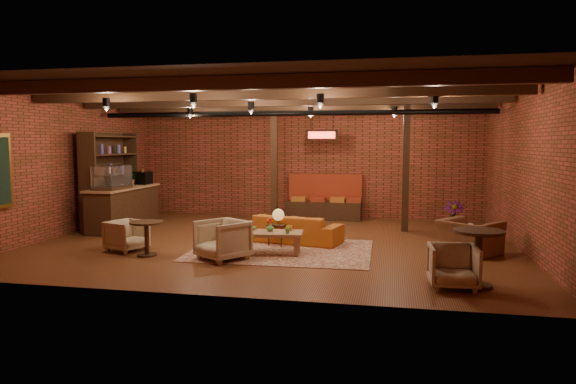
% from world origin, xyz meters
% --- Properties ---
extents(floor, '(10.00, 10.00, 0.00)m').
position_xyz_m(floor, '(0.00, 0.00, 0.00)').
color(floor, '#3E1C0F').
rests_on(floor, ground).
extents(ceiling, '(10.00, 8.00, 0.02)m').
position_xyz_m(ceiling, '(0.00, 0.00, 3.20)').
color(ceiling, black).
rests_on(ceiling, wall_back).
extents(wall_back, '(10.00, 0.02, 3.20)m').
position_xyz_m(wall_back, '(0.00, 4.00, 1.60)').
color(wall_back, brown).
rests_on(wall_back, ground).
extents(wall_front, '(10.00, 0.02, 3.20)m').
position_xyz_m(wall_front, '(0.00, -4.00, 1.60)').
color(wall_front, brown).
rests_on(wall_front, ground).
extents(wall_left, '(0.02, 8.00, 3.20)m').
position_xyz_m(wall_left, '(-5.00, 0.00, 1.60)').
color(wall_left, brown).
rests_on(wall_left, ground).
extents(wall_right, '(0.02, 8.00, 3.20)m').
position_xyz_m(wall_right, '(5.00, 0.00, 1.60)').
color(wall_right, brown).
rests_on(wall_right, ground).
extents(ceiling_beams, '(9.80, 6.40, 0.22)m').
position_xyz_m(ceiling_beams, '(0.00, 0.00, 3.08)').
color(ceiling_beams, black).
rests_on(ceiling_beams, ceiling).
extents(ceiling_pipe, '(9.60, 0.12, 0.12)m').
position_xyz_m(ceiling_pipe, '(0.00, 1.60, 2.85)').
color(ceiling_pipe, black).
rests_on(ceiling_pipe, ceiling).
extents(post_left, '(0.16, 0.16, 3.20)m').
position_xyz_m(post_left, '(-0.60, 2.60, 1.60)').
color(post_left, black).
rests_on(post_left, ground).
extents(post_right, '(0.16, 0.16, 3.20)m').
position_xyz_m(post_right, '(2.80, 2.00, 1.60)').
color(post_right, black).
rests_on(post_right, ground).
extents(service_counter, '(0.80, 2.50, 1.60)m').
position_xyz_m(service_counter, '(-4.10, 1.00, 0.80)').
color(service_counter, black).
rests_on(service_counter, ground).
extents(plant_counter, '(0.35, 0.39, 0.30)m').
position_xyz_m(plant_counter, '(-4.00, 1.20, 1.22)').
color(plant_counter, '#337F33').
rests_on(plant_counter, service_counter).
extents(shelving_hutch, '(0.52, 2.00, 2.40)m').
position_xyz_m(shelving_hutch, '(-4.50, 1.10, 1.20)').
color(shelving_hutch, black).
rests_on(shelving_hutch, ground).
extents(banquette, '(2.10, 0.70, 1.00)m').
position_xyz_m(banquette, '(0.60, 3.55, 0.50)').
color(banquette, maroon).
rests_on(banquette, ground).
extents(service_sign, '(0.86, 0.06, 0.30)m').
position_xyz_m(service_sign, '(0.60, 3.10, 2.35)').
color(service_sign, red).
rests_on(service_sign, ceiling).
extents(ceiling_spotlights, '(6.40, 4.40, 0.28)m').
position_xyz_m(ceiling_spotlights, '(0.00, 0.00, 2.86)').
color(ceiling_spotlights, black).
rests_on(ceiling_spotlights, ceiling).
extents(rug, '(3.57, 2.75, 0.01)m').
position_xyz_m(rug, '(0.35, -0.83, 0.01)').
color(rug, maroon).
rests_on(rug, floor).
extents(sofa, '(2.18, 1.23, 0.60)m').
position_xyz_m(sofa, '(0.41, 0.04, 0.30)').
color(sofa, '#A85217').
rests_on(sofa, floor).
extents(coffee_table, '(1.33, 0.77, 0.69)m').
position_xyz_m(coffee_table, '(0.18, -1.19, 0.39)').
color(coffee_table, olive).
rests_on(coffee_table, floor).
extents(side_table_lamp, '(0.45, 0.45, 0.77)m').
position_xyz_m(side_table_lamp, '(0.17, -0.34, 0.59)').
color(side_table_lamp, black).
rests_on(side_table_lamp, floor).
extents(round_table_left, '(0.63, 0.63, 0.66)m').
position_xyz_m(round_table_left, '(-2.07, -1.80, 0.44)').
color(round_table_left, black).
rests_on(round_table_left, floor).
extents(armchair_a, '(0.81, 0.83, 0.68)m').
position_xyz_m(armchair_a, '(-2.67, -1.47, 0.34)').
color(armchair_a, beige).
rests_on(armchair_a, floor).
extents(armchair_b, '(1.07, 1.06, 0.81)m').
position_xyz_m(armchair_b, '(-0.55, -1.84, 0.41)').
color(armchair_b, beige).
rests_on(armchair_b, floor).
extents(armchair_right, '(1.19, 1.16, 0.88)m').
position_xyz_m(armchair_right, '(3.97, -0.42, 0.44)').
color(armchair_right, brown).
rests_on(armchair_right, floor).
extents(side_table_book, '(0.43, 0.43, 0.48)m').
position_xyz_m(side_table_book, '(3.98, 0.30, 0.43)').
color(side_table_book, black).
rests_on(side_table_book, floor).
extents(round_table_right, '(0.73, 0.73, 0.86)m').
position_xyz_m(round_table_right, '(3.75, -2.79, 0.57)').
color(round_table_right, black).
rests_on(round_table_right, floor).
extents(armchair_far, '(0.72, 0.68, 0.71)m').
position_xyz_m(armchair_far, '(3.39, -2.90, 0.35)').
color(armchair_far, beige).
rests_on(armchair_far, floor).
extents(plant_tall, '(1.79, 1.79, 2.55)m').
position_xyz_m(plant_tall, '(3.83, 1.09, 1.27)').
color(plant_tall, '#4C7F4C').
rests_on(plant_tall, floor).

